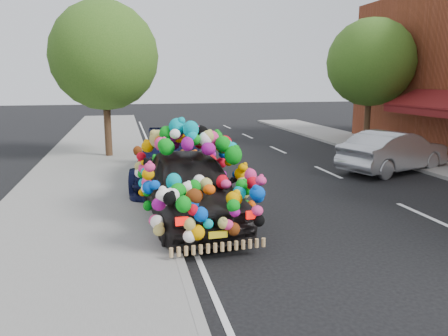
% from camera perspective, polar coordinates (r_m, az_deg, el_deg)
% --- Properties ---
extents(ground, '(100.00, 100.00, 0.00)m').
position_cam_1_polar(ground, '(9.60, 7.21, -7.64)').
color(ground, black).
rests_on(ground, ground).
extents(sidewalk, '(4.00, 60.00, 0.12)m').
position_cam_1_polar(sidewalk, '(9.11, -19.45, -8.91)').
color(sidewalk, gray).
rests_on(sidewalk, ground).
extents(kerb, '(0.15, 60.00, 0.13)m').
position_cam_1_polar(kerb, '(9.07, -7.01, -8.35)').
color(kerb, gray).
rests_on(kerb, ground).
extents(lane_markings, '(6.00, 50.00, 0.01)m').
position_cam_1_polar(lane_markings, '(11.32, 24.67, -5.62)').
color(lane_markings, silver).
rests_on(lane_markings, ground).
extents(tree_near_sidewalk, '(4.20, 4.20, 6.13)m').
position_cam_1_polar(tree_near_sidewalk, '(18.03, -15.40, 13.92)').
color(tree_near_sidewalk, '#332114').
rests_on(tree_near_sidewalk, ground).
extents(tree_far_b, '(4.00, 4.00, 5.90)m').
position_cam_1_polar(tree_far_b, '(21.63, 18.63, 12.92)').
color(tree_far_b, '#332114').
rests_on(tree_far_b, ground).
extents(plush_art_car, '(2.49, 4.94, 2.22)m').
position_cam_1_polar(plush_art_car, '(9.69, -4.49, -0.38)').
color(plush_art_car, black).
rests_on(plush_art_car, ground).
extents(navy_sedan, '(2.89, 5.47, 1.51)m').
position_cam_1_polar(navy_sedan, '(13.29, -6.80, 1.11)').
color(navy_sedan, black).
rests_on(navy_sedan, ground).
extents(silver_hatchback, '(4.54, 2.90, 1.41)m').
position_cam_1_polar(silver_hatchback, '(16.08, 21.31, 2.03)').
color(silver_hatchback, '#A3A5AA').
rests_on(silver_hatchback, ground).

